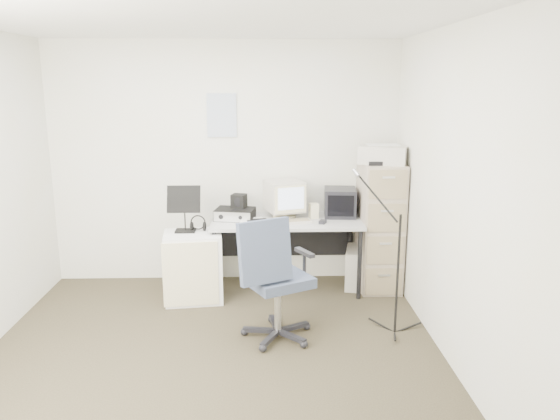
{
  "coord_description": "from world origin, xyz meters",
  "views": [
    {
      "loc": [
        0.41,
        -3.86,
        2.08
      ],
      "look_at": [
        0.55,
        0.95,
        0.95
      ],
      "focal_mm": 35.0,
      "sensor_mm": 36.0,
      "label": 1
    }
  ],
  "objects_px": {
    "office_chair": "(278,277)",
    "side_cart": "(194,267)",
    "filing_cabinet": "(379,226)",
    "desk": "(286,254)"
  },
  "relations": [
    {
      "from": "desk",
      "to": "side_cart",
      "type": "relative_size",
      "value": 2.23
    },
    {
      "from": "filing_cabinet",
      "to": "office_chair",
      "type": "relative_size",
      "value": 1.23
    },
    {
      "from": "filing_cabinet",
      "to": "desk",
      "type": "height_order",
      "value": "filing_cabinet"
    },
    {
      "from": "desk",
      "to": "office_chair",
      "type": "xyz_separation_m",
      "value": [
        -0.12,
        -1.11,
        0.16
      ]
    },
    {
      "from": "filing_cabinet",
      "to": "office_chair",
      "type": "bearing_deg",
      "value": -133.05
    },
    {
      "from": "filing_cabinet",
      "to": "desk",
      "type": "relative_size",
      "value": 0.87
    },
    {
      "from": "desk",
      "to": "side_cart",
      "type": "bearing_deg",
      "value": -163.89
    },
    {
      "from": "desk",
      "to": "office_chair",
      "type": "distance_m",
      "value": 1.13
    },
    {
      "from": "desk",
      "to": "side_cart",
      "type": "height_order",
      "value": "desk"
    },
    {
      "from": "office_chair",
      "to": "side_cart",
      "type": "height_order",
      "value": "office_chair"
    }
  ]
}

